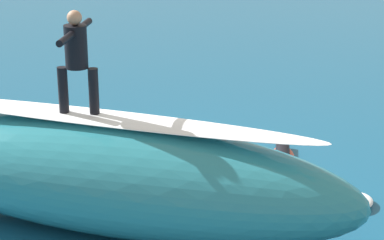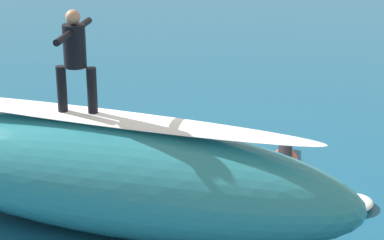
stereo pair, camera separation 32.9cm
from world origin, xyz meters
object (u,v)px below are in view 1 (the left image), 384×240
at_px(surfer_riding, 76,54).
at_px(surfer_paddling, 283,156).
at_px(surfboard_paddling, 282,166).
at_px(surfboard_riding, 80,115).

distance_m(surfer_riding, surfer_paddling, 5.22).
bearing_deg(surfboard_paddling, surfer_riding, -49.85).
height_order(surfboard_riding, surfboard_paddling, surfboard_riding).
height_order(surfboard_paddling, surfer_paddling, surfer_paddling).
xyz_separation_m(surfboard_riding, surfboard_paddling, (-3.34, -2.77, -1.92)).
bearing_deg(surfboard_riding, surfer_riding, -177.87).
relative_size(surfer_riding, surfboard_paddling, 0.75).
height_order(surfboard_riding, surfer_riding, surfer_riding).
relative_size(surfboard_riding, surfer_riding, 1.24).
relative_size(surfboard_riding, surfboard_paddling, 0.93).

